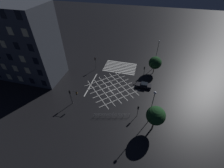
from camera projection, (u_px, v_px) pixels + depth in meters
ground_plane at (112, 88)px, 42.75m from camera, size 200.00×200.00×0.00m
road_markings at (116, 74)px, 47.91m from camera, size 15.89×22.29×0.01m
traffic_light_se_cross at (95, 61)px, 47.90m from camera, size 0.36×0.39×4.45m
traffic_light_sw_main at (144, 69)px, 45.69m from camera, size 0.39×0.36×3.33m
traffic_light_ne_cross at (70, 94)px, 36.08m from camera, size 0.36×0.39×4.49m
traffic_light_nw_cross at (138, 109)px, 33.68m from camera, size 0.36×0.39×3.27m
traffic_light_ne_main at (74, 94)px, 35.96m from camera, size 1.95×0.36×4.50m
street_lamp_east at (157, 51)px, 46.55m from camera, size 0.44×0.44×9.78m
street_lamp_west at (153, 102)px, 29.40m from camera, size 0.54×0.54×9.45m
street_tree_near at (155, 63)px, 46.04m from camera, size 3.90×3.90×5.68m
street_tree_far at (156, 116)px, 29.61m from camera, size 3.86×3.86×6.42m
waiting_car at (144, 85)px, 42.63m from camera, size 4.25×1.72×1.35m
pedestrian_railing at (112, 115)px, 34.52m from camera, size 8.04×2.12×1.05m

